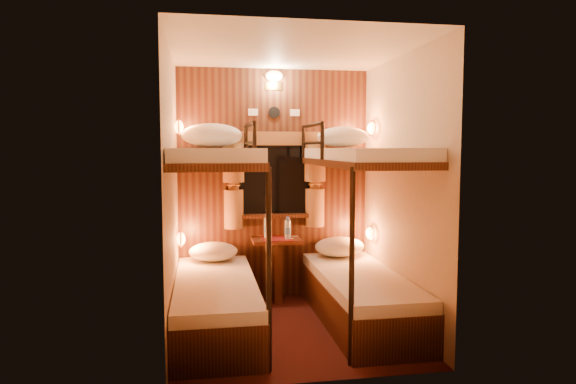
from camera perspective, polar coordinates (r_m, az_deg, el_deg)
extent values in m
plane|color=#35150E|center=(4.66, 0.30, -14.91)|extent=(2.10, 2.10, 0.00)
plane|color=silver|center=(4.46, 0.31, 15.48)|extent=(2.10, 2.10, 0.00)
plane|color=#C6B293|center=(5.44, -1.59, 0.89)|extent=(2.40, 0.00, 2.40)
plane|color=#C6B293|center=(3.38, 3.37, -1.58)|extent=(2.40, 0.00, 2.40)
plane|color=#C6B293|center=(4.35, -12.80, -0.24)|extent=(0.00, 2.40, 2.40)
plane|color=#C6B293|center=(4.68, 12.46, 0.12)|extent=(0.00, 2.40, 2.40)
cube|color=#33150E|center=(5.42, -1.57, 0.88)|extent=(2.00, 0.03, 2.40)
cube|color=#33150E|center=(4.61, -8.04, -12.88)|extent=(0.70, 1.90, 0.35)
cube|color=silver|center=(4.55, -8.07, -10.19)|extent=(0.68, 1.88, 0.10)
cube|color=#33150E|center=(4.40, -8.24, 3.15)|extent=(0.70, 1.90, 0.06)
cube|color=silver|center=(4.39, -8.25, 4.19)|extent=(0.68, 1.88, 0.10)
cylinder|color=black|center=(3.62, -2.15, -8.76)|extent=(0.04, 0.04, 1.45)
cylinder|color=black|center=(5.29, -4.69, 5.54)|extent=(0.04, 0.04, 0.32)
cylinder|color=black|center=(4.45, -3.74, 5.66)|extent=(0.04, 0.04, 0.32)
cylinder|color=black|center=(4.87, -4.27, 7.47)|extent=(0.04, 0.85, 0.04)
cylinder|color=black|center=(4.87, -4.26, 5.48)|extent=(0.03, 0.85, 0.03)
cube|color=#33150E|center=(4.82, 7.96, -12.09)|extent=(0.70, 1.90, 0.35)
cube|color=silver|center=(4.76, 7.99, -9.50)|extent=(0.68, 1.88, 0.10)
cube|color=#33150E|center=(4.61, 8.15, 3.23)|extent=(0.70, 1.90, 0.06)
cube|color=silver|center=(4.61, 8.16, 4.23)|extent=(0.68, 1.88, 0.10)
cylinder|color=black|center=(3.75, 7.09, -8.34)|extent=(0.04, 0.04, 1.45)
cylinder|color=black|center=(5.38, 1.73, 5.54)|extent=(0.04, 0.04, 0.32)
cylinder|color=black|center=(4.55, 3.84, 5.64)|extent=(0.04, 0.04, 0.32)
cylinder|color=black|center=(4.96, 2.70, 7.44)|extent=(0.04, 0.85, 0.04)
cylinder|color=black|center=(4.96, 2.69, 5.47)|extent=(0.03, 0.85, 0.03)
cube|color=black|center=(5.40, -1.54, 1.40)|extent=(0.98, 0.02, 0.78)
cube|color=black|center=(5.39, -1.53, 1.39)|extent=(0.90, 0.01, 0.70)
cube|color=#33150E|center=(5.39, -1.47, -2.66)|extent=(1.00, 0.12, 0.04)
cube|color=olive|center=(5.36, -1.50, 5.97)|extent=(1.10, 0.06, 0.14)
cylinder|color=olive|center=(5.30, -6.09, 3.25)|extent=(0.22, 0.22, 0.40)
cylinder|color=olive|center=(5.32, -6.07, 0.78)|extent=(0.11, 0.11, 0.12)
cylinder|color=olive|center=(5.34, -6.04, -1.90)|extent=(0.20, 0.20, 0.40)
torus|color=#AC7C32|center=(5.32, -6.07, 0.78)|extent=(0.14, 0.14, 0.02)
cylinder|color=olive|center=(5.42, 3.03, 3.31)|extent=(0.22, 0.22, 0.40)
cylinder|color=olive|center=(5.44, 3.02, 0.89)|extent=(0.11, 0.11, 0.12)
cylinder|color=olive|center=(5.46, 3.01, -1.73)|extent=(0.20, 0.20, 0.40)
torus|color=#AC7C32|center=(5.44, 3.02, 0.89)|extent=(0.14, 0.14, 0.02)
cylinder|color=black|center=(5.40, -1.56, 8.83)|extent=(0.12, 0.02, 0.12)
cube|color=silver|center=(5.38, -3.91, 8.84)|extent=(0.10, 0.01, 0.07)
cube|color=silver|center=(5.44, 0.76, 8.80)|extent=(0.10, 0.01, 0.07)
cube|color=#AC7C32|center=(5.43, -1.57, 11.67)|extent=(0.18, 0.01, 0.08)
ellipsoid|color=#FFCC8C|center=(5.42, -1.54, 12.75)|extent=(0.18, 0.09, 0.11)
ellipsoid|color=orange|center=(5.10, -11.80, -5.13)|extent=(0.08, 0.20, 0.13)
torus|color=#AC7C32|center=(5.10, -11.80, -5.13)|extent=(0.02, 0.17, 0.17)
ellipsoid|color=orange|center=(5.03, -12.02, 7.07)|extent=(0.08, 0.20, 0.13)
torus|color=#AC7C32|center=(5.03, -12.02, 7.07)|extent=(0.02, 0.17, 0.17)
ellipsoid|color=orange|center=(5.38, 9.16, -4.58)|extent=(0.08, 0.20, 0.13)
torus|color=#AC7C32|center=(5.38, 9.16, -4.58)|extent=(0.02, 0.17, 0.17)
ellipsoid|color=orange|center=(5.31, 9.32, 7.00)|extent=(0.08, 0.20, 0.13)
torus|color=#AC7C32|center=(5.31, 9.32, 7.00)|extent=(0.02, 0.17, 0.17)
cube|color=#4F2012|center=(5.31, -1.28, -5.40)|extent=(0.50, 0.34, 0.04)
cube|color=#33150E|center=(5.38, -1.27, -8.81)|extent=(0.08, 0.30, 0.61)
cube|color=maroon|center=(5.31, -1.28, -5.17)|extent=(0.30, 0.34, 0.01)
cylinder|color=#99BFE5|center=(5.33, -2.32, -4.00)|extent=(0.07, 0.07, 0.21)
cylinder|color=#4475CC|center=(5.33, -2.32, -4.11)|extent=(0.07, 0.07, 0.07)
cylinder|color=#4475CC|center=(5.31, -2.33, -2.65)|extent=(0.04, 0.04, 0.03)
cylinder|color=#99BFE5|center=(5.25, -0.03, -4.22)|extent=(0.06, 0.06, 0.20)
cylinder|color=#4475CC|center=(5.25, -0.03, -4.32)|extent=(0.07, 0.07, 0.07)
cylinder|color=#4475CC|center=(5.23, -0.03, -2.94)|extent=(0.04, 0.04, 0.03)
cube|color=silver|center=(5.28, 0.21, -5.21)|extent=(0.08, 0.07, 0.01)
cube|color=silver|center=(5.43, 0.76, -4.93)|extent=(0.07, 0.05, 0.00)
ellipsoid|color=silver|center=(5.20, -8.30, -6.56)|extent=(0.48, 0.35, 0.19)
ellipsoid|color=silver|center=(5.38, 5.75, -6.06)|extent=(0.52, 0.37, 0.20)
ellipsoid|color=silver|center=(5.04, -8.45, 6.25)|extent=(0.59, 0.42, 0.23)
ellipsoid|color=silver|center=(5.21, 6.09, 6.10)|extent=(0.53, 0.38, 0.21)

